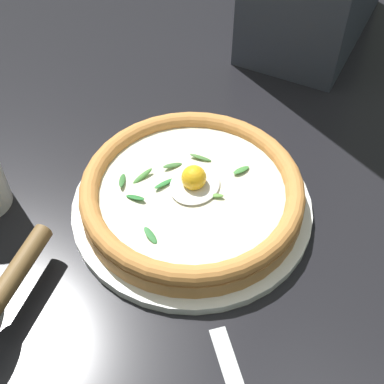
# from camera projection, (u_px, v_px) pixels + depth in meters

# --- Properties ---
(ground_plane) EXTENTS (2.40, 2.40, 0.03)m
(ground_plane) POSITION_uv_depth(u_px,v_px,m) (165.00, 228.00, 0.66)
(ground_plane) COLOR black
(ground_plane) RESTS_ON ground
(pizza_plate) EXTENTS (0.31, 0.31, 0.01)m
(pizza_plate) POSITION_uv_depth(u_px,v_px,m) (192.00, 205.00, 0.66)
(pizza_plate) COLOR white
(pizza_plate) RESTS_ON ground
(pizza) EXTENTS (0.28, 0.28, 0.06)m
(pizza) POSITION_uv_depth(u_px,v_px,m) (192.00, 192.00, 0.64)
(pizza) COLOR #C98949
(pizza) RESTS_ON pizza_plate
(pizza_cutter) EXTENTS (0.17, 0.05, 0.08)m
(pizza_cutter) POSITION_uv_depth(u_px,v_px,m) (9.00, 283.00, 0.54)
(pizza_cutter) COLOR silver
(pizza_cutter) RESTS_ON ground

